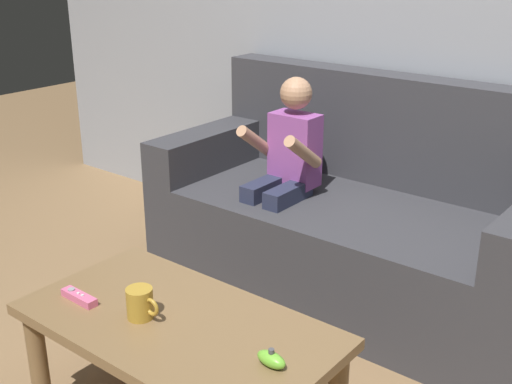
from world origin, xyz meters
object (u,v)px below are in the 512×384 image
object	(u,v)px
coffee_table	(178,341)
game_remote_pink_near_edge	(79,297)
person_seated_on_couch	(283,172)
coffee_mug	(141,303)
couch	(356,223)
nunchuk_lime	(271,359)

from	to	relation	value
coffee_table	game_remote_pink_near_edge	distance (m)	0.35
person_seated_on_couch	game_remote_pink_near_edge	xyz separation A→B (m)	(0.02, -1.11, -0.11)
game_remote_pink_near_edge	coffee_mug	world-z (taller)	coffee_mug
coffee_table	game_remote_pink_near_edge	world-z (taller)	game_remote_pink_near_edge
couch	game_remote_pink_near_edge	size ratio (longest dim) A/B	12.37
person_seated_on_couch	game_remote_pink_near_edge	world-z (taller)	person_seated_on_couch
person_seated_on_couch	coffee_mug	distance (m)	1.08
person_seated_on_couch	game_remote_pink_near_edge	size ratio (longest dim) A/B	6.73
person_seated_on_couch	coffee_mug	xyz separation A→B (m)	(0.25, -1.05, -0.07)
couch	person_seated_on_couch	bearing A→B (deg)	-146.40
couch	coffee_table	xyz separation A→B (m)	(0.07, -1.18, 0.04)
nunchuk_lime	game_remote_pink_near_edge	bearing A→B (deg)	-171.28
coffee_mug	game_remote_pink_near_edge	bearing A→B (deg)	-166.61
couch	nunchuk_lime	size ratio (longest dim) A/B	18.89
person_seated_on_couch	coffee_mug	size ratio (longest dim) A/B	8.02
person_seated_on_couch	coffee_table	xyz separation A→B (m)	(0.35, -1.00, -0.19)
couch	coffee_table	world-z (taller)	couch
game_remote_pink_near_edge	coffee_mug	distance (m)	0.23
person_seated_on_couch	game_remote_pink_near_edge	bearing A→B (deg)	-88.72
game_remote_pink_near_edge	coffee_mug	size ratio (longest dim) A/B	1.19
coffee_table	coffee_mug	xyz separation A→B (m)	(-0.10, -0.05, 0.12)
person_seated_on_couch	nunchuk_lime	xyz separation A→B (m)	(0.70, -1.00, -0.10)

